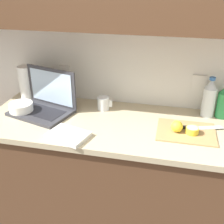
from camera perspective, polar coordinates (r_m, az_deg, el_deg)
wall_back at (r=1.72m, az=14.75°, el=20.60°), size 5.20×0.38×2.60m
counter_unit at (r=1.94m, az=11.69°, el=-14.59°), size 2.33×0.62×0.89m
laptop at (r=1.89m, az=-13.42°, el=1.96°), size 0.44×0.36×0.28m
cutting_board at (r=1.67m, az=14.80°, el=-3.89°), size 0.33×0.26×0.01m
knife at (r=1.69m, az=15.32°, el=-3.07°), size 0.30×0.12×0.02m
lemon_half_cut at (r=1.65m, az=15.99°, el=-3.61°), size 0.07×0.07×0.04m
lemon_whole_beside at (r=1.64m, az=13.06°, el=-2.88°), size 0.07×0.07×0.07m
bottle_green_soda at (r=1.88m, az=21.73°, el=1.88°), size 0.08×0.08×0.23m
bottle_oil_tall at (r=1.86m, az=19.14°, el=2.60°), size 0.08×0.08×0.26m
measuring_cup at (r=1.87m, az=-1.73°, el=1.79°), size 0.10×0.08×0.09m
bowl_white at (r=1.91m, az=-17.96°, el=0.70°), size 0.15×0.15×0.07m
paper_towel_roll at (r=2.09m, az=-16.96°, el=5.66°), size 0.10×0.10×0.25m
dish_towel at (r=1.59m, az=-8.93°, el=-4.71°), size 0.26×0.21×0.02m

